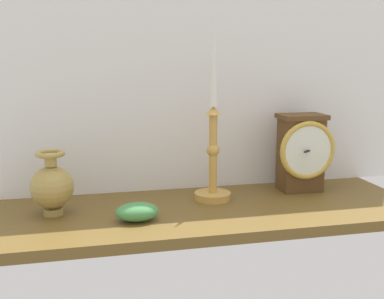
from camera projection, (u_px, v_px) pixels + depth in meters
ground_plane at (208, 212)px, 116.44cm from camera, size 100.00×36.00×2.40cm
back_wall at (190, 65)px, 127.64cm from camera, size 120.00×2.00×65.00cm
mantel_clock at (302, 152)px, 128.34cm from camera, size 15.03×10.49×20.10cm
candlestick_tall_left at (213, 145)px, 119.77cm from camera, size 8.99×8.99×44.47cm
brass_vase_bulbous at (52, 186)px, 109.49cm from camera, size 9.56×9.56×14.54cm
ivy_sprig at (137, 212)px, 106.48cm from camera, size 9.38×6.57×4.03cm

